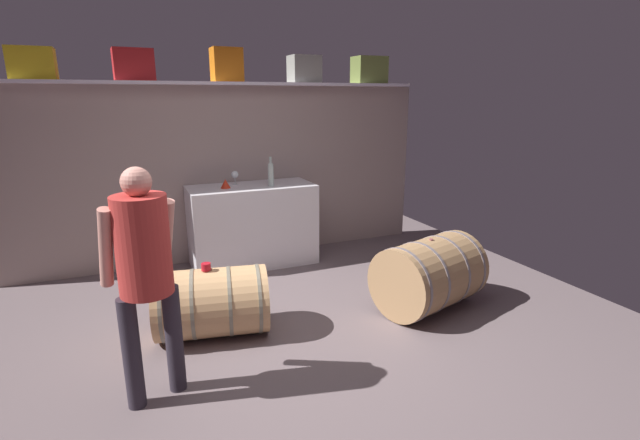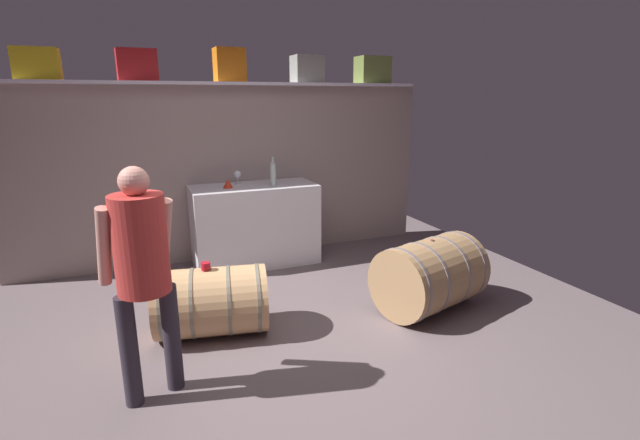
{
  "view_description": "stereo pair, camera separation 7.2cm",
  "coord_description": "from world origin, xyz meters",
  "px_view_note": "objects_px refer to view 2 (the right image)",
  "views": [
    {
      "loc": [
        -1.12,
        -2.97,
        1.92
      ],
      "look_at": [
        0.39,
        0.56,
        0.88
      ],
      "focal_mm": 25.78,
      "sensor_mm": 36.0,
      "label": 1
    },
    {
      "loc": [
        -1.06,
        -3.0,
        1.92
      ],
      "look_at": [
        0.39,
        0.56,
        0.88
      ],
      "focal_mm": 25.78,
      "sensor_mm": 36.0,
      "label": 2
    }
  ],
  "objects_px": {
    "work_cabinet": "(255,225)",
    "toolcase_grey": "(307,69)",
    "wine_barrel_near": "(212,301)",
    "toolcase_orange": "(229,65)",
    "tasting_cup": "(206,266)",
    "wine_barrel_far": "(430,275)",
    "wine_glass": "(237,175)",
    "toolcase_yellow": "(37,64)",
    "toolcase_red": "(137,65)",
    "toolcase_olive": "(372,70)",
    "wine_bottle_clear": "(273,173)",
    "winemaker_pouring": "(142,262)",
    "red_funnel": "(228,183)"
  },
  "relations": [
    {
      "from": "toolcase_grey",
      "to": "wine_glass",
      "type": "bearing_deg",
      "value": -174.23
    },
    {
      "from": "work_cabinet",
      "to": "wine_barrel_near",
      "type": "height_order",
      "value": "work_cabinet"
    },
    {
      "from": "toolcase_yellow",
      "to": "winemaker_pouring",
      "type": "xyz_separation_m",
      "value": [
        0.75,
        -2.42,
        -1.28
      ]
    },
    {
      "from": "winemaker_pouring",
      "to": "red_funnel",
      "type": "bearing_deg",
      "value": 48.65
    },
    {
      "from": "toolcase_orange",
      "to": "tasting_cup",
      "type": "height_order",
      "value": "toolcase_orange"
    },
    {
      "from": "work_cabinet",
      "to": "wine_bottle_clear",
      "type": "xyz_separation_m",
      "value": [
        0.2,
        -0.11,
        0.61
      ]
    },
    {
      "from": "toolcase_grey",
      "to": "toolcase_olive",
      "type": "height_order",
      "value": "toolcase_olive"
    },
    {
      "from": "toolcase_red",
      "to": "wine_barrel_far",
      "type": "bearing_deg",
      "value": -45.02
    },
    {
      "from": "toolcase_olive",
      "to": "wine_glass",
      "type": "distance_m",
      "value": 2.13
    },
    {
      "from": "wine_glass",
      "to": "wine_barrel_far",
      "type": "bearing_deg",
      "value": -55.96
    },
    {
      "from": "wine_glass",
      "to": "red_funnel",
      "type": "xyz_separation_m",
      "value": [
        -0.15,
        -0.18,
        -0.06
      ]
    },
    {
      "from": "toolcase_yellow",
      "to": "wine_barrel_far",
      "type": "distance_m",
      "value": 4.22
    },
    {
      "from": "toolcase_red",
      "to": "wine_barrel_near",
      "type": "height_order",
      "value": "toolcase_red"
    },
    {
      "from": "wine_glass",
      "to": "toolcase_yellow",
      "type": "bearing_deg",
      "value": 177.43
    },
    {
      "from": "toolcase_yellow",
      "to": "wine_barrel_near",
      "type": "xyz_separation_m",
      "value": [
        1.24,
        -1.74,
        -1.93
      ]
    },
    {
      "from": "wine_barrel_near",
      "to": "toolcase_red",
      "type": "bearing_deg",
      "value": 112.33
    },
    {
      "from": "wine_barrel_far",
      "to": "work_cabinet",
      "type": "bearing_deg",
      "value": 106.61
    },
    {
      "from": "toolcase_orange",
      "to": "winemaker_pouring",
      "type": "xyz_separation_m",
      "value": [
        -1.1,
        -2.42,
        -1.31
      ]
    },
    {
      "from": "wine_barrel_near",
      "to": "wine_barrel_far",
      "type": "height_order",
      "value": "wine_barrel_far"
    },
    {
      "from": "toolcase_yellow",
      "to": "wine_barrel_far",
      "type": "xyz_separation_m",
      "value": [
        3.17,
        -2.04,
        -1.88
      ]
    },
    {
      "from": "toolcase_olive",
      "to": "tasting_cup",
      "type": "distance_m",
      "value": 3.39
    },
    {
      "from": "toolcase_orange",
      "to": "toolcase_grey",
      "type": "xyz_separation_m",
      "value": [
        0.91,
        0.0,
        -0.03
      ]
    },
    {
      "from": "toolcase_yellow",
      "to": "wine_barrel_far",
      "type": "height_order",
      "value": "toolcase_yellow"
    },
    {
      "from": "toolcase_red",
      "to": "wine_barrel_near",
      "type": "relative_size",
      "value": 0.39
    },
    {
      "from": "toolcase_yellow",
      "to": "wine_barrel_near",
      "type": "relative_size",
      "value": 0.4
    },
    {
      "from": "wine_barrel_near",
      "to": "wine_barrel_far",
      "type": "relative_size",
      "value": 0.91
    },
    {
      "from": "toolcase_red",
      "to": "toolcase_grey",
      "type": "xyz_separation_m",
      "value": [
        1.87,
        0.0,
        -0.0
      ]
    },
    {
      "from": "work_cabinet",
      "to": "toolcase_yellow",
      "type": "bearing_deg",
      "value": 173.54
    },
    {
      "from": "toolcase_orange",
      "to": "wine_glass",
      "type": "xyz_separation_m",
      "value": [
        0.01,
        -0.08,
        -1.2
      ]
    },
    {
      "from": "toolcase_yellow",
      "to": "toolcase_olive",
      "type": "bearing_deg",
      "value": 0.24
    },
    {
      "from": "winemaker_pouring",
      "to": "tasting_cup",
      "type": "bearing_deg",
      "value": 38.07
    },
    {
      "from": "toolcase_orange",
      "to": "red_funnel",
      "type": "height_order",
      "value": "toolcase_orange"
    },
    {
      "from": "toolcase_olive",
      "to": "work_cabinet",
      "type": "bearing_deg",
      "value": -170.4
    },
    {
      "from": "toolcase_yellow",
      "to": "work_cabinet",
      "type": "relative_size",
      "value": 0.28
    },
    {
      "from": "work_cabinet",
      "to": "tasting_cup",
      "type": "xyz_separation_m",
      "value": [
        -0.79,
        -1.52,
        0.14
      ]
    },
    {
      "from": "toolcase_orange",
      "to": "wine_barrel_far",
      "type": "relative_size",
      "value": 0.33
    },
    {
      "from": "wine_bottle_clear",
      "to": "wine_barrel_far",
      "type": "height_order",
      "value": "wine_bottle_clear"
    },
    {
      "from": "wine_bottle_clear",
      "to": "wine_barrel_far",
      "type": "relative_size",
      "value": 0.31
    },
    {
      "from": "wine_glass",
      "to": "winemaker_pouring",
      "type": "xyz_separation_m",
      "value": [
        -1.11,
        -2.34,
        -0.11
      ]
    },
    {
      "from": "wine_barrel_far",
      "to": "tasting_cup",
      "type": "bearing_deg",
      "value": 155.23
    },
    {
      "from": "red_funnel",
      "to": "wine_barrel_near",
      "type": "bearing_deg",
      "value": -107.34
    },
    {
      "from": "wine_barrel_far",
      "to": "toolcase_orange",
      "type": "bearing_deg",
      "value": 106.88
    },
    {
      "from": "toolcase_olive",
      "to": "wine_barrel_far",
      "type": "bearing_deg",
      "value": -100.79
    },
    {
      "from": "toolcase_grey",
      "to": "tasting_cup",
      "type": "height_order",
      "value": "toolcase_grey"
    },
    {
      "from": "wine_barrel_near",
      "to": "toolcase_orange",
      "type": "bearing_deg",
      "value": 81.9
    },
    {
      "from": "work_cabinet",
      "to": "toolcase_grey",
      "type": "bearing_deg",
      "value": 16.8
    },
    {
      "from": "toolcase_red",
      "to": "wine_barrel_near",
      "type": "bearing_deg",
      "value": -81.85
    },
    {
      "from": "toolcase_red",
      "to": "wine_glass",
      "type": "height_order",
      "value": "toolcase_red"
    },
    {
      "from": "toolcase_olive",
      "to": "wine_barrel_near",
      "type": "xyz_separation_m",
      "value": [
        -2.38,
        -1.74,
        -1.94
      ]
    },
    {
      "from": "wine_barrel_far",
      "to": "tasting_cup",
      "type": "xyz_separation_m",
      "value": [
        -1.96,
        0.29,
        0.27
      ]
    }
  ]
}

